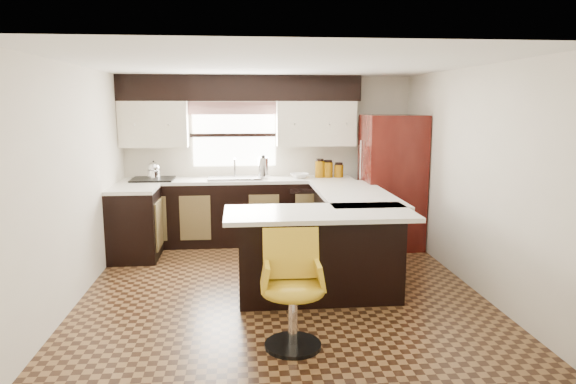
{
  "coord_description": "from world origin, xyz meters",
  "views": [
    {
      "loc": [
        -0.43,
        -5.4,
        2.0
      ],
      "look_at": [
        0.13,
        0.45,
        0.99
      ],
      "focal_mm": 32.0,
      "sensor_mm": 36.0,
      "label": 1
    }
  ],
  "objects": [
    {
      "name": "sink",
      "position": [
        -0.5,
        1.88,
        0.96
      ],
      "size": [
        0.75,
        0.45,
        0.03
      ],
      "primitive_type": "cube",
      "color": "#B2B2B7",
      "rests_on": "counter_back"
    },
    {
      "name": "peninsula_long",
      "position": [
        0.9,
        0.62,
        0.45
      ],
      "size": [
        0.6,
        1.95,
        0.9
      ],
      "primitive_type": "cube",
      "color": "black",
      "rests_on": "floor"
    },
    {
      "name": "base_cab_left",
      "position": [
        -1.8,
        1.25,
        0.45
      ],
      "size": [
        0.6,
        0.7,
        0.9
      ],
      "primitive_type": "cube",
      "color": "black",
      "rests_on": "floor"
    },
    {
      "name": "counter_left",
      "position": [
        -1.8,
        1.25,
        0.92
      ],
      "size": [
        0.6,
        0.7,
        0.04
      ],
      "primitive_type": "cube",
      "color": "silver",
      "rests_on": "base_cab_left"
    },
    {
      "name": "upper_cab_left",
      "position": [
        -1.62,
        2.03,
        1.72
      ],
      "size": [
        0.94,
        0.35,
        0.64
      ],
      "primitive_type": "cube",
      "color": "beige",
      "rests_on": "wall_back"
    },
    {
      "name": "kettle",
      "position": [
        -1.63,
        1.88,
        1.09
      ],
      "size": [
        0.18,
        0.18,
        0.25
      ],
      "primitive_type": null,
      "color": "silver",
      "rests_on": "cooktop"
    },
    {
      "name": "canister_med",
      "position": [
        0.85,
        1.92,
        1.06
      ],
      "size": [
        0.14,
        0.14,
        0.22
      ],
      "primitive_type": "cylinder",
      "color": "#7A4D05",
      "rests_on": "counter_back"
    },
    {
      "name": "counter_pen_return",
      "position": [
        0.35,
        -0.44,
        0.92
      ],
      "size": [
        1.89,
        0.84,
        0.04
      ],
      "primitive_type": "cube",
      "color": "silver",
      "rests_on": "peninsula_return"
    },
    {
      "name": "counter_back",
      "position": [
        -0.45,
        1.9,
        0.92
      ],
      "size": [
        3.3,
        0.6,
        0.04
      ],
      "primitive_type": "cube",
      "color": "silver",
      "rests_on": "base_cab_back"
    },
    {
      "name": "wall_left",
      "position": [
        -2.1,
        0.0,
        1.2
      ],
      "size": [
        0.0,
        4.4,
        4.4
      ],
      "primitive_type": "plane",
      "rotation": [
        1.57,
        0.0,
        1.57
      ],
      "color": "beige",
      "rests_on": "floor"
    },
    {
      "name": "window_pane",
      "position": [
        -0.5,
        2.18,
        1.55
      ],
      "size": [
        1.2,
        0.02,
        0.9
      ],
      "primitive_type": "cube",
      "color": "white",
      "rests_on": "wall_back"
    },
    {
      "name": "wall_back",
      "position": [
        0.0,
        2.2,
        1.2
      ],
      "size": [
        4.4,
        0.0,
        4.4
      ],
      "primitive_type": "plane",
      "rotation": [
        1.57,
        0.0,
        0.0
      ],
      "color": "beige",
      "rests_on": "floor"
    },
    {
      "name": "canister_large",
      "position": [
        0.73,
        1.92,
        1.07
      ],
      "size": [
        0.13,
        0.13,
        0.24
      ],
      "primitive_type": "cylinder",
      "color": "#7A4D05",
      "rests_on": "counter_back"
    },
    {
      "name": "wall_front",
      "position": [
        0.0,
        -2.2,
        1.2
      ],
      "size": [
        4.4,
        0.0,
        4.4
      ],
      "primitive_type": "plane",
      "rotation": [
        -1.57,
        0.0,
        0.0
      ],
      "color": "beige",
      "rests_on": "floor"
    },
    {
      "name": "upper_cab_right",
      "position": [
        0.68,
        2.03,
        1.72
      ],
      "size": [
        1.14,
        0.35,
        0.64
      ],
      "primitive_type": "cube",
      "color": "beige",
      "rests_on": "wall_back"
    },
    {
      "name": "ceiling",
      "position": [
        0.0,
        0.0,
        2.4
      ],
      "size": [
        4.4,
        4.4,
        0.0
      ],
      "primitive_type": "plane",
      "rotation": [
        3.14,
        0.0,
        0.0
      ],
      "color": "silver",
      "rests_on": "wall_back"
    },
    {
      "name": "dishwasher",
      "position": [
        0.55,
        1.61,
        0.43
      ],
      "size": [
        0.58,
        0.03,
        0.78
      ],
      "primitive_type": "cube",
      "color": "black",
      "rests_on": "floor"
    },
    {
      "name": "cooktop",
      "position": [
        -1.65,
        1.88,
        0.96
      ],
      "size": [
        0.58,
        0.5,
        0.02
      ],
      "primitive_type": "cube",
      "color": "black",
      "rests_on": "counter_back"
    },
    {
      "name": "peninsula_return",
      "position": [
        0.38,
        -0.35,
        0.45
      ],
      "size": [
        1.65,
        0.6,
        0.9
      ],
      "primitive_type": "cube",
      "color": "black",
      "rests_on": "floor"
    },
    {
      "name": "mixing_bowl",
      "position": [
        0.43,
        1.9,
        0.98
      ],
      "size": [
        0.31,
        0.31,
        0.06
      ],
      "primitive_type": "imported",
      "rotation": [
        0.0,
        0.0,
        0.18
      ],
      "color": "white",
      "rests_on": "counter_back"
    },
    {
      "name": "canister_small",
      "position": [
        1.01,
        1.92,
        1.04
      ],
      "size": [
        0.13,
        0.13,
        0.18
      ],
      "primitive_type": "cylinder",
      "color": "#7A4D05",
      "rests_on": "counter_back"
    },
    {
      "name": "bar_chair",
      "position": [
        -0.01,
        -1.42,
        0.49
      ],
      "size": [
        0.52,
        0.52,
        0.97
      ],
      "primitive_type": null,
      "rotation": [
        0.0,
        0.0,
        -0.01
      ],
      "color": "gold",
      "rests_on": "floor"
    },
    {
      "name": "soffit",
      "position": [
        -0.4,
        2.03,
        2.22
      ],
      "size": [
        3.4,
        0.35,
        0.36
      ],
      "primitive_type": "cube",
      "color": "black",
      "rests_on": "wall_back"
    },
    {
      "name": "counter_pen_long",
      "position": [
        0.95,
        0.62,
        0.92
      ],
      "size": [
        0.84,
        1.95,
        0.04
      ],
      "primitive_type": "cube",
      "color": "silver",
      "rests_on": "peninsula_long"
    },
    {
      "name": "wall_right",
      "position": [
        2.1,
        0.0,
        1.2
      ],
      "size": [
        0.0,
        4.4,
        4.4
      ],
      "primitive_type": "plane",
      "rotation": [
        1.57,
        0.0,
        -1.57
      ],
      "color": "beige",
      "rests_on": "floor"
    },
    {
      "name": "percolator",
      "position": [
        -0.09,
        1.9,
        1.09
      ],
      "size": [
        0.15,
        0.15,
        0.3
      ],
      "primitive_type": "cylinder",
      "color": "silver",
      "rests_on": "counter_back"
    },
    {
      "name": "refrigerator",
      "position": [
        1.68,
        1.52,
        0.93
      ],
      "size": [
        0.79,
        0.76,
        1.85
      ],
      "primitive_type": "cube",
      "color": "#3B0D09",
      "rests_on": "floor"
    },
    {
      "name": "base_cab_back",
      "position": [
        -0.45,
        1.9,
        0.45
      ],
      "size": [
        3.3,
        0.6,
        0.9
      ],
      "primitive_type": "cube",
      "color": "black",
      "rests_on": "floor"
    },
    {
      "name": "valance",
      "position": [
        -0.5,
        2.14,
        1.94
      ],
      "size": [
        1.3,
        0.06,
        0.18
      ],
      "primitive_type": "cube",
      "color": "#D19B93",
      "rests_on": "wall_back"
    },
    {
      "name": "floor",
      "position": [
        0.0,
        0.0,
        0.0
      ],
      "size": [
        4.4,
        4.4,
        0.0
      ],
      "primitive_type": "plane",
      "color": "#49301A",
      "rests_on": "ground"
    }
  ]
}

